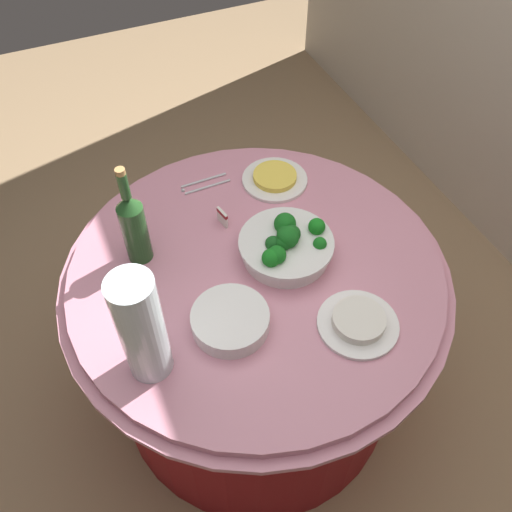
{
  "coord_description": "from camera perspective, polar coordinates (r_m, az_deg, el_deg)",
  "views": [
    {
      "loc": [
        0.91,
        -0.4,
        1.97
      ],
      "look_at": [
        0.0,
        0.0,
        0.79
      ],
      "focal_mm": 38.05,
      "sensor_mm": 36.0,
      "label": 1
    }
  ],
  "objects": [
    {
      "name": "label_placard_front",
      "position": [
        1.68,
        -3.56,
        4.15
      ],
      "size": [
        0.05,
        0.02,
        0.05
      ],
      "color": "white",
      "rests_on": "buffet_table"
    },
    {
      "name": "buffet_table",
      "position": [
        1.88,
        -0.0,
        -8.15
      ],
      "size": [
        1.16,
        1.16,
        0.74
      ],
      "color": "maroon",
      "rests_on": "ground_plane"
    },
    {
      "name": "decorative_fruit_vase",
      "position": [
        1.3,
        -11.84,
        -7.84
      ],
      "size": [
        0.11,
        0.11,
        0.34
      ],
      "color": "silver",
      "rests_on": "buffet_table"
    },
    {
      "name": "food_plate_rice",
      "position": [
        1.48,
        10.7,
        -6.84
      ],
      "size": [
        0.22,
        0.22,
        0.04
      ],
      "color": "white",
      "rests_on": "buffet_table"
    },
    {
      "name": "broccoli_bowl",
      "position": [
        1.59,
        3.21,
        1.17
      ],
      "size": [
        0.28,
        0.28,
        0.12
      ],
      "color": "white",
      "rests_on": "buffet_table"
    },
    {
      "name": "ground_plane",
      "position": [
        2.21,
        -0.0,
        -13.31
      ],
      "size": [
        6.0,
        6.0,
        0.0
      ],
      "primitive_type": "plane",
      "color": "#9E7F5B"
    },
    {
      "name": "food_plate_fried_egg",
      "position": [
        1.84,
        1.99,
        8.17
      ],
      "size": [
        0.22,
        0.22,
        0.03
      ],
      "color": "white",
      "rests_on": "buffet_table"
    },
    {
      "name": "plate_stack",
      "position": [
        1.45,
        -2.72,
        -6.77
      ],
      "size": [
        0.21,
        0.21,
        0.05
      ],
      "color": "white",
      "rests_on": "buffet_table"
    },
    {
      "name": "serving_tongs",
      "position": [
        1.84,
        -5.53,
        7.52
      ],
      "size": [
        0.05,
        0.17,
        0.01
      ],
      "color": "silver",
      "rests_on": "buffet_table"
    },
    {
      "name": "wine_bottle",
      "position": [
        1.56,
        -12.73,
        3.1
      ],
      "size": [
        0.07,
        0.07,
        0.34
      ],
      "color": "#214A20",
      "rests_on": "buffet_table"
    }
  ]
}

